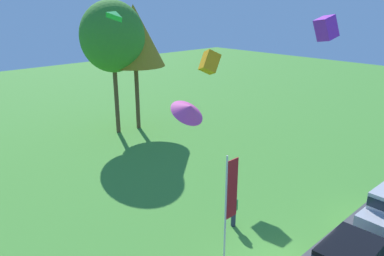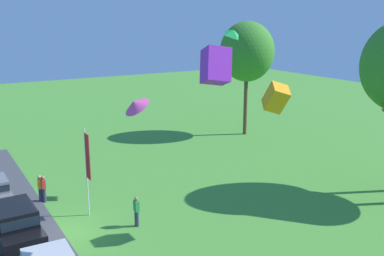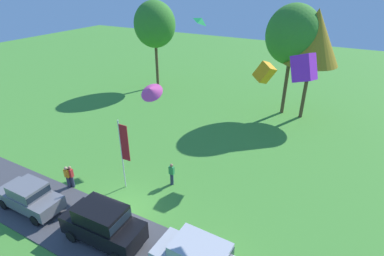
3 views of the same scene
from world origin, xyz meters
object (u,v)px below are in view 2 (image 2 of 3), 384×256
kite_diamond_near_flag (234,33)px  kite_box_high_right (276,98)px  flag_banner (87,162)px  kite_box_over_trees (216,66)px  kite_delta_topmost (135,104)px  person_beside_suv (136,211)px  person_on_lawn (40,188)px  car_suv_far_end (16,226)px  person_watching_sky (44,189)px  tree_far_left (247,52)px

kite_diamond_near_flag → kite_box_high_right: bearing=-14.5°
kite_diamond_near_flag → kite_box_high_right: 6.58m
flag_banner → kite_box_high_right: bearing=48.9°
kite_box_over_trees → kite_delta_topmost: kite_box_over_trees is taller
kite_diamond_near_flag → kite_box_over_trees: 11.63m
person_beside_suv → kite_box_over_trees: 11.37m
person_on_lawn → kite_diamond_near_flag: size_ratio=1.94×
car_suv_far_end → person_watching_sky: 5.93m
person_watching_sky → person_beside_suv: (5.94, 3.56, 0.00)m
tree_far_left → kite_diamond_near_flag: 15.23m
car_suv_far_end → kite_box_over_trees: 12.99m
kite_box_over_trees → kite_delta_topmost: (-9.61, 1.01, -3.09)m
car_suv_far_end → kite_delta_topmost: size_ratio=3.00×
kite_diamond_near_flag → car_suv_far_end: bearing=-86.1°
person_beside_suv → flag_banner: 3.89m
flag_banner → kite_diamond_near_flag: bearing=83.9°
tree_far_left → flag_banner: bearing=-61.2°
person_on_lawn → tree_far_left: size_ratio=0.16×
tree_far_left → kite_box_over_trees: (20.42, -17.16, 1.48)m
person_watching_sky → kite_delta_topmost: bearing=50.1°
kite_diamond_near_flag → kite_box_over_trees: size_ratio=0.72×
tree_far_left → kite_delta_topmost: tree_far_left is taller
kite_box_over_trees → kite_diamond_near_flag: bearing=141.0°
kite_box_over_trees → person_on_lawn: bearing=-164.7°
kite_diamond_near_flag → kite_delta_topmost: size_ratio=0.57×
kite_delta_topmost → kite_box_high_right: kite_box_high_right is taller
tree_far_left → kite_box_over_trees: 26.71m
car_suv_far_end → kite_diamond_near_flag: kite_diamond_near_flag is taller
person_watching_sky → flag_banner: (3.47, 1.76, 2.40)m
tree_far_left → kite_diamond_near_flag: (11.40, -9.85, 2.24)m
flag_banner → kite_diamond_near_flag: kite_diamond_near_flag is taller
person_on_lawn → person_beside_suv: (6.12, 3.72, 0.00)m
person_watching_sky → person_on_lawn: size_ratio=1.00×
tree_far_left → kite_diamond_near_flag: tree_far_left is taller
person_on_lawn → kite_box_high_right: bearing=42.9°
person_watching_sky → kite_box_high_right: bearing=42.9°
kite_delta_topmost → kite_box_high_right: size_ratio=1.25×
person_on_lawn → kite_diamond_near_flag: (4.61, 11.04, 9.30)m
person_on_lawn → kite_box_high_right: size_ratio=1.38×
person_watching_sky → person_on_lawn: bearing=-137.4°
person_on_lawn → person_beside_suv: 7.16m
car_suv_far_end → kite_delta_topmost: bearing=102.0°
person_on_lawn → person_beside_suv: size_ratio=1.00×
kite_box_over_trees → car_suv_far_end: bearing=-143.0°
person_watching_sky → kite_delta_topmost: size_ratio=1.10×
flag_banner → kite_box_high_right: size_ratio=4.17×
person_on_lawn → kite_delta_topmost: 8.28m
tree_far_left → kite_box_high_right: (17.10, -11.33, -0.71)m
person_watching_sky → person_beside_suv: 6.92m
person_on_lawn → tree_far_left: tree_far_left is taller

